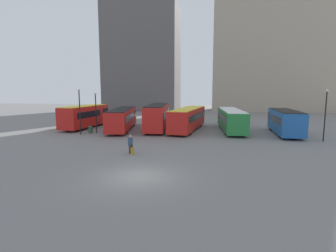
{
  "coord_description": "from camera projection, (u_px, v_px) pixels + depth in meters",
  "views": [
    {
      "loc": [
        4.3,
        -15.08,
        5.26
      ],
      "look_at": [
        0.05,
        10.94,
        1.67
      ],
      "focal_mm": 28.0,
      "sensor_mm": 36.0,
      "label": 1
    }
  ],
  "objects": [
    {
      "name": "building_block_right",
      "position": [
        276.0,
        42.0,
        65.48
      ],
      "size": [
        30.78,
        10.81,
        34.68
      ],
      "color": "tan",
      "rests_on": "ground_plane"
    },
    {
      "name": "ground_plane",
      "position": [
        139.0,
        176.0,
        16.15
      ],
      "size": [
        160.0,
        160.0,
        0.0
      ],
      "primitive_type": "plane",
      "color": "slate"
    },
    {
      "name": "bus_5",
      "position": [
        285.0,
        121.0,
        31.53
      ],
      "size": [
        2.89,
        9.17,
        2.91
      ],
      "rotation": [
        0.0,
        0.0,
        1.53
      ],
      "color": "#1E56A3",
      "rests_on": "ground_plane"
    },
    {
      "name": "bus_4",
      "position": [
        231.0,
        119.0,
        34.35
      ],
      "size": [
        3.22,
        11.61,
        2.78
      ],
      "rotation": [
        0.0,
        0.0,
        1.64
      ],
      "color": "#237A38",
      "rests_on": "ground_plane"
    },
    {
      "name": "lamp_post_2",
      "position": [
        326.0,
        111.0,
        26.79
      ],
      "size": [
        0.28,
        0.28,
        5.37
      ],
      "color": "black",
      "rests_on": "ground_plane"
    },
    {
      "name": "lamp_post_0",
      "position": [
        80.0,
        108.0,
        30.79
      ],
      "size": [
        0.28,
        0.28,
        5.44
      ],
      "color": "black",
      "rests_on": "ground_plane"
    },
    {
      "name": "bus_0",
      "position": [
        85.0,
        116.0,
        36.91
      ],
      "size": [
        3.21,
        9.51,
        3.15
      ],
      "rotation": [
        0.0,
        0.0,
        1.5
      ],
      "color": "red",
      "rests_on": "ground_plane"
    },
    {
      "name": "building_block_left",
      "position": [
        143.0,
        59.0,
        71.43
      ],
      "size": [
        19.18,
        13.66,
        27.54
      ],
      "color": "#5B5656",
      "rests_on": "ground_plane"
    },
    {
      "name": "traveler",
      "position": [
        130.0,
        143.0,
        21.91
      ],
      "size": [
        0.44,
        0.44,
        1.57
      ],
      "rotation": [
        0.0,
        0.0,
        1.67
      ],
      "color": "#4C3828",
      "rests_on": "ground_plane"
    },
    {
      "name": "trash_bin",
      "position": [
        90.0,
        130.0,
        32.56
      ],
      "size": [
        0.52,
        0.52,
        0.85
      ],
      "color": "#285633",
      "rests_on": "ground_plane"
    },
    {
      "name": "suitcase",
      "position": [
        132.0,
        151.0,
        21.53
      ],
      "size": [
        0.24,
        0.33,
        0.92
      ],
      "rotation": [
        0.0,
        0.0,
        1.67
      ],
      "color": "#B27A1E",
      "rests_on": "ground_plane"
    },
    {
      "name": "bus_1",
      "position": [
        122.0,
        118.0,
        35.25
      ],
      "size": [
        4.32,
        11.77,
        2.82
      ],
      "rotation": [
        0.0,
        0.0,
        1.74
      ],
      "color": "red",
      "rests_on": "ground_plane"
    },
    {
      "name": "lamp_post_1",
      "position": [
        96.0,
        109.0,
        32.18
      ],
      "size": [
        0.28,
        0.28,
        4.97
      ],
      "color": "black",
      "rests_on": "ground_plane"
    },
    {
      "name": "bus_2",
      "position": [
        157.0,
        116.0,
        35.25
      ],
      "size": [
        3.44,
        10.7,
        3.36
      ],
      "rotation": [
        0.0,
        0.0,
        1.67
      ],
      "color": "red",
      "rests_on": "ground_plane"
    },
    {
      "name": "bus_3",
      "position": [
        188.0,
        118.0,
        34.9
      ],
      "size": [
        4.06,
        12.11,
        2.92
      ],
      "rotation": [
        0.0,
        0.0,
        1.44
      ],
      "color": "red",
      "rests_on": "ground_plane"
    }
  ]
}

